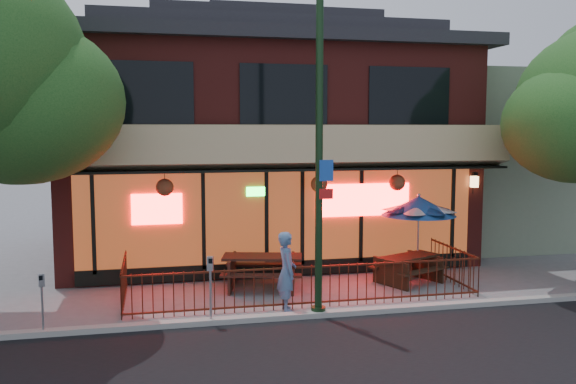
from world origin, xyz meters
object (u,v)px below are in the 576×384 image
picnic_table_right (408,265)px  parking_meter_near (210,278)px  pedestrian (287,271)px  parking_meter_far (42,294)px  patio_umbrella (419,206)px  street_light (319,172)px  picnic_table_left (262,267)px

picnic_table_right → parking_meter_near: parking_meter_near is taller
pedestrian → parking_meter_far: 5.10m
parking_meter_near → picnic_table_right: bearing=23.1°
picnic_table_right → patio_umbrella: (0.51, 0.56, 1.50)m
street_light → picnic_table_right: 4.65m
street_light → patio_umbrella: bearing=37.9°
patio_umbrella → parking_meter_near: bearing=-154.2°
patio_umbrella → parking_meter_far: 9.77m
picnic_table_left → pedestrian: pedestrian is taller
patio_umbrella → pedestrian: bearing=-151.3°
picnic_table_left → patio_umbrella: bearing=3.9°
street_light → parking_meter_near: size_ratio=4.85×
street_light → pedestrian: size_ratio=3.89×
patio_umbrella → picnic_table_right: bearing=-132.5°
parking_meter_near → pedestrian: bearing=18.3°
parking_meter_far → pedestrian: bearing=6.5°
picnic_table_right → patio_umbrella: 1.68m
picnic_table_right → patio_umbrella: patio_umbrella is taller
picnic_table_right → picnic_table_left: bearing=176.2°
street_light → picnic_table_left: (-0.80, 2.50, -2.59)m
parking_meter_far → picnic_table_left: bearing=27.9°
picnic_table_left → parking_meter_far: bearing=-152.1°
picnic_table_left → parking_meter_near: size_ratio=1.60×
street_light → picnic_table_left: bearing=107.8°
picnic_table_left → parking_meter_near: 3.04m
picnic_table_right → parking_meter_far: (-8.75, -2.32, 0.36)m
street_light → pedestrian: (-0.60, 0.50, -2.25)m
parking_meter_near → street_light: bearing=1.9°
pedestrian → parking_meter_far: size_ratio=1.44×
picnic_table_right → parking_meter_far: 9.06m
parking_meter_far → parking_meter_near: bearing=-0.0°
pedestrian → parking_meter_far: (-5.07, -0.58, -0.05)m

